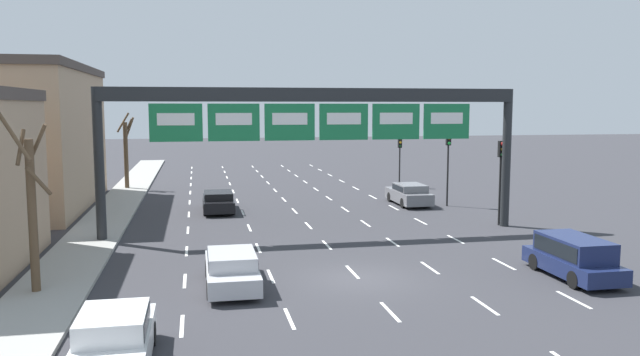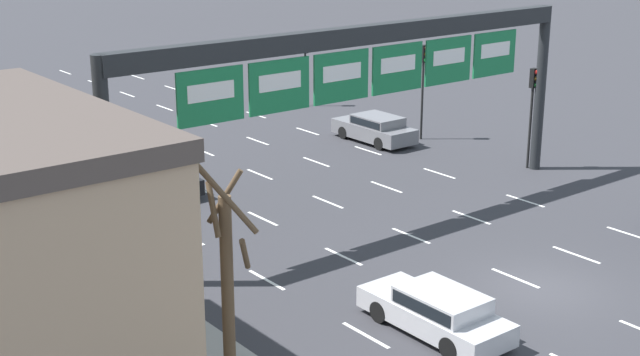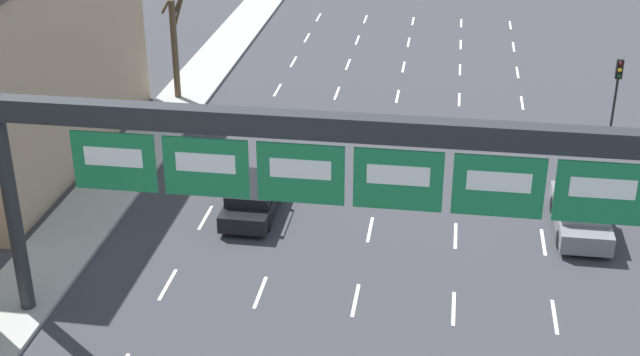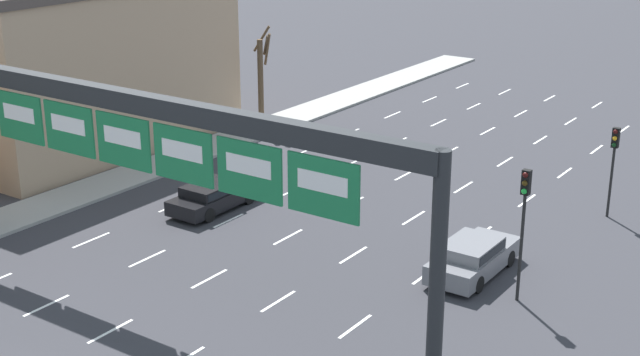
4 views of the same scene
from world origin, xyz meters
name	(u,v)px [view 4 (image 4 of 4)]	position (x,y,z in m)	size (l,w,h in m)	color
lane_dashes	(251,257)	(0.00, 13.50, 0.00)	(13.32, 67.00, 0.01)	white
sign_gantry	(158,136)	(0.00, 8.76, 6.19)	(21.88, 0.70, 7.57)	#232628
building_far	(59,59)	(-19.58, 20.62, 4.67)	(13.23, 16.61, 9.32)	tan
car_grey	(473,256)	(8.02, 17.09, 0.76)	(1.95, 4.73, 1.42)	slate
car_black	(213,195)	(-4.77, 16.70, 0.71)	(1.91, 4.66, 1.30)	black
traffic_light_near_gantry	(524,209)	(10.33, 16.01, 3.53)	(0.30, 0.35, 4.97)	black
traffic_light_mid_block	(435,286)	(10.52, 9.08, 3.37)	(0.30, 0.35, 4.73)	black
traffic_light_far_end	(614,153)	(10.36, 26.11, 2.98)	(0.30, 0.35, 4.15)	black
tree_bare_closest	(261,77)	(-11.56, 28.89, 3.16)	(1.45, 0.91, 6.00)	brown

